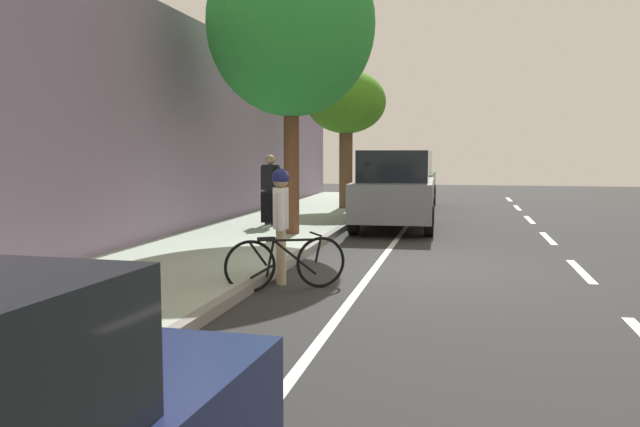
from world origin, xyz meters
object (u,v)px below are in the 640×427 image
parked_suv_grey_second (395,188)px  street_tree_near_cyclist (346,104)px  parked_suv_green_nearest (406,179)px  bicycle_at_curb (286,263)px  street_tree_mid_block (291,24)px  pedestrian_on_phone (270,185)px  cyclist_with_backpack (279,214)px

parked_suv_grey_second → street_tree_near_cyclist: (2.04, -4.26, 2.47)m
parked_suv_green_nearest → bicycle_at_curb: parked_suv_green_nearest is taller
street_tree_near_cyclist → street_tree_mid_block: street_tree_mid_block is taller
bicycle_at_curb → parked_suv_grey_second: bearing=-95.4°
bicycle_at_curb → street_tree_near_cyclist: street_tree_near_cyclist is taller
street_tree_mid_block → pedestrian_on_phone: bearing=-58.5°
cyclist_with_backpack → street_tree_near_cyclist: bearing=-84.8°
street_tree_mid_block → parked_suv_grey_second: bearing=-127.6°
parked_suv_green_nearest → bicycle_at_curb: size_ratio=3.09×
bicycle_at_curb → pedestrian_on_phone: size_ratio=0.88×
parked_suv_green_nearest → pedestrian_on_phone: 7.95m
parked_suv_grey_second → bicycle_at_curb: 7.92m
parked_suv_grey_second → street_tree_near_cyclist: size_ratio=1.07×
parked_suv_grey_second → cyclist_with_backpack: (0.97, 7.42, 0.01)m
parked_suv_grey_second → street_tree_mid_block: 4.97m
cyclist_with_backpack → street_tree_near_cyclist: size_ratio=0.38×
street_tree_near_cyclist → bicycle_at_curb: bearing=96.1°
parked_suv_green_nearest → cyclist_with_backpack: bearing=87.0°
street_tree_near_cyclist → street_tree_mid_block: 7.02m
parked_suv_green_nearest → parked_suv_grey_second: bearing=92.3°
cyclist_with_backpack → street_tree_mid_block: bearing=-77.4°
cyclist_with_backpack → street_tree_mid_block: size_ratio=0.26×
parked_suv_grey_second → pedestrian_on_phone: bearing=20.1°
parked_suv_green_nearest → cyclist_with_backpack: size_ratio=2.77×
parked_suv_grey_second → parked_suv_green_nearest: bearing=-87.7°
street_tree_near_cyclist → parked_suv_grey_second: bearing=115.6°
parked_suv_green_nearest → street_tree_near_cyclist: (1.78, 2.11, 2.47)m
parked_suv_grey_second → street_tree_near_cyclist: street_tree_near_cyclist is taller
parked_suv_grey_second → pedestrian_on_phone: 3.19m
cyclist_with_backpack → pedestrian_on_phone: (2.02, -6.32, 0.10)m
cyclist_with_backpack → street_tree_mid_block: 6.11m
cyclist_with_backpack → street_tree_near_cyclist: (1.06, -11.68, 2.46)m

